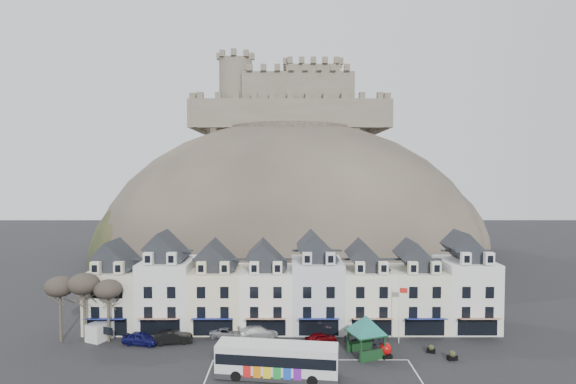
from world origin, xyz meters
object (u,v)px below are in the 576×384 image
(bus, at_px, (277,359))
(car_navy, at_px, (141,338))
(flagpole, at_px, (400,311))
(car_white, at_px, (258,331))
(white_van, at_px, (106,329))
(car_silver, at_px, (227,332))
(red_buoy, at_px, (386,350))
(car_charcoal, at_px, (364,338))
(bus_shelter, at_px, (366,324))
(car_black, at_px, (173,337))
(car_maroon, at_px, (321,338))

(bus, height_order, car_navy, bus)
(flagpole, height_order, car_white, flagpole)
(flagpole, height_order, white_van, flagpole)
(car_silver, bearing_deg, red_buoy, -98.47)
(car_silver, relative_size, car_white, 0.83)
(car_navy, bearing_deg, car_charcoal, -77.83)
(bus_shelter, bearing_deg, flagpole, 18.26)
(flagpole, bearing_deg, car_white, 173.49)
(bus_shelter, height_order, car_black, bus_shelter)
(car_maroon, height_order, car_charcoal, car_charcoal)
(flagpole, height_order, car_navy, flagpole)
(car_silver, xyz_separation_m, car_charcoal, (17.20, -2.50, 0.17))
(bus_shelter, distance_m, car_silver, 18.05)
(car_navy, height_order, car_black, car_navy)
(bus, relative_size, car_navy, 2.80)
(white_van, distance_m, car_navy, 5.91)
(flagpole, xyz_separation_m, white_van, (-37.24, 2.01, -2.99))
(flagpole, bearing_deg, bus_shelter, -141.78)
(bus_shelter, distance_m, white_van, 33.04)
(car_white, bearing_deg, car_navy, 84.80)
(car_navy, distance_m, car_black, 3.84)
(white_van, bearing_deg, red_buoy, 13.33)
(car_maroon, bearing_deg, flagpole, -109.20)
(bus, distance_m, car_maroon, 10.63)
(bus, height_order, red_buoy, bus)
(car_black, bearing_deg, white_van, 66.29)
(red_buoy, xyz_separation_m, car_white, (-14.97, 6.33, -0.11))
(red_buoy, relative_size, flagpole, 0.24)
(car_black, bearing_deg, car_charcoal, -101.70)
(white_van, xyz_separation_m, car_maroon, (27.50, -2.14, -0.42))
(flagpole, distance_m, car_black, 28.27)
(car_black, bearing_deg, car_navy, 85.08)
(red_buoy, height_order, car_white, red_buoy)
(red_buoy, relative_size, car_silver, 0.39)
(car_navy, bearing_deg, flagpole, -76.96)
(car_silver, bearing_deg, white_van, 99.98)
(white_van, distance_m, car_white, 19.61)
(bus, distance_m, red_buoy, 13.33)
(flagpole, bearing_deg, white_van, 176.91)
(bus_shelter, relative_size, car_charcoal, 1.47)
(bus, xyz_separation_m, bus_shelter, (10.16, 5.49, 1.70))
(red_buoy, relative_size, car_black, 0.36)
(car_white, xyz_separation_m, car_charcoal, (13.20, -2.50, 0.02))
(car_charcoal, bearing_deg, bus_shelter, 153.21)
(flagpole, bearing_deg, car_charcoal, -173.73)
(flagpole, xyz_separation_m, car_charcoal, (-4.43, -0.49, -3.30))
(flagpole, distance_m, white_van, 37.42)
(car_silver, bearing_deg, bus, -139.53)
(red_buoy, xyz_separation_m, flagpole, (2.66, 4.31, 3.21))
(red_buoy, xyz_separation_m, white_van, (-34.58, 6.33, 0.23))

